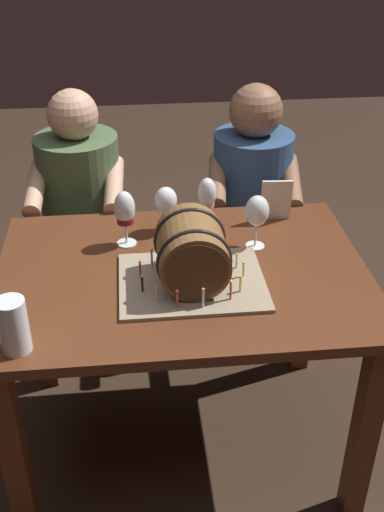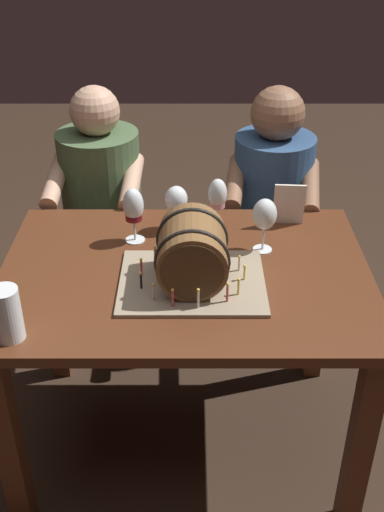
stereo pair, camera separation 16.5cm
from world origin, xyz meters
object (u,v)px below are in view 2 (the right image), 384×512
Objects in this scene: dining_table at (185,302)px; wine_glass_red at (133,208)px; wine_glass_empty at (264,215)px; menu_card at (289,204)px; beer_pint at (7,316)px; wine_glass_white at (176,201)px; person_seated_left at (104,226)px; wine_glass_rose at (217,196)px; person_seated_right at (269,226)px; barrel_cake at (192,256)px.

dining_table is 6.05× the size of wine_glass_red.
wine_glass_empty is 1.18× the size of menu_card.
beer_pint is at bearing -144.70° from dining_table.
wine_glass_white is at bearing -170.70° from menu_card.
person_seated_left reaches higher than wine_glass_red.
wine_glass_rose is 0.84m from beer_pint.
wine_glass_rose reaches higher than beer_pint.
dining_table is 0.39m from wine_glass_empty.
person_seated_left reaches higher than person_seated_right.
menu_card is (0.34, 0.38, -0.02)m from barrel_cake.
dining_table is 0.80m from person_seated_right.
wine_glass_rose is at bearing -43.37° from person_seated_left.
dining_table is 1.04× the size of person_seated_left.
wine_glass_empty is 0.96× the size of wine_glass_red.
person_seated_right is (0.10, 0.58, -0.36)m from wine_glass_empty.
wine_glass_red is 0.61m from beer_pint.
wine_glass_white reaches higher than beer_pint.
wine_glass_red is 1.23× the size of menu_card.
wine_glass_empty is at bearing -42.10° from wine_glass_rose.
wine_glass_rose is 1.19× the size of wine_glass_white.
dining_table is at bearing -116.96° from person_seated_right.
wine_glass_white reaches higher than dining_table.
wine_glass_empty is at bearing 26.25° from dining_table.
wine_glass_rose is (0.09, 0.34, 0.03)m from barrel_cake.
beer_pint is 0.98× the size of menu_card.
wine_glass_rose is at bearing 67.21° from dining_table.
dining_table is 6.28× the size of wine_glass_empty.
beer_pint is (-0.58, -0.60, -0.06)m from wine_glass_rose.
dining_table is at bearing -83.23° from wine_glass_white.
menu_card is (0.40, 0.04, -0.03)m from wine_glass_white.
barrel_cake is at bearing 27.79° from beer_pint.
beer_pint is at bearing -138.56° from menu_card.
person_seated_right is at bearing 48.04° from wine_glass_white.
wine_glass_empty reaches higher than dining_table.
barrel_cake is 0.35m from wine_glass_white.
menu_card is at bearing 40.03° from dining_table.
menu_card is 0.14× the size of person_seated_right.
person_seated_left reaches higher than beer_pint.
menu_card is at bearing 5.30° from wine_glass_white.
dining_table is 0.80m from person_seated_left.
wine_glass_white is (-0.03, 0.27, 0.24)m from dining_table.
dining_table is 7.42× the size of menu_card.
wine_glass_white is at bearing 29.26° from wine_glass_red.
dining_table is at bearing -135.97° from menu_card.
person_seated_left is at bearing 116.14° from barrel_cake.
wine_glass_empty is 0.69m from person_seated_right.
wine_glass_red is (-0.17, 0.19, 0.25)m from dining_table.
barrel_cake reaches higher than wine_glass_white.
person_seated_left is (-0.36, 0.71, -0.10)m from dining_table.
wine_glass_white is at bearing 96.77° from dining_table.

